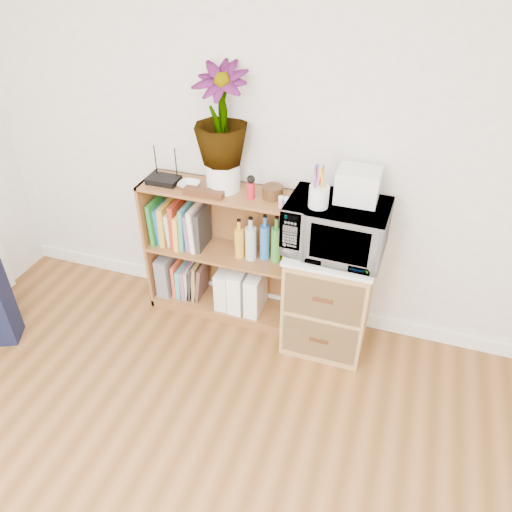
% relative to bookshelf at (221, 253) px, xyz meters
% --- Properties ---
extents(skirting_board, '(4.00, 0.02, 0.10)m').
position_rel_bookshelf_xyz_m(skirting_board, '(0.35, 0.14, -0.42)').
color(skirting_board, white).
rests_on(skirting_board, ground).
extents(bookshelf, '(1.00, 0.30, 0.95)m').
position_rel_bookshelf_xyz_m(bookshelf, '(0.00, 0.00, 0.00)').
color(bookshelf, brown).
rests_on(bookshelf, ground).
extents(wicker_unit, '(0.50, 0.45, 0.70)m').
position_rel_bookshelf_xyz_m(wicker_unit, '(0.75, -0.08, -0.12)').
color(wicker_unit, '#9E7542').
rests_on(wicker_unit, ground).
extents(microwave, '(0.57, 0.40, 0.31)m').
position_rel_bookshelf_xyz_m(microwave, '(0.75, -0.08, 0.40)').
color(microwave, silver).
rests_on(microwave, wicker_unit).
extents(pen_cup, '(0.11, 0.11, 0.12)m').
position_rel_bookshelf_xyz_m(pen_cup, '(0.65, -0.15, 0.62)').
color(pen_cup, white).
rests_on(pen_cup, microwave).
extents(small_appliance, '(0.23, 0.19, 0.18)m').
position_rel_bookshelf_xyz_m(small_appliance, '(0.83, -0.01, 0.65)').
color(small_appliance, silver).
rests_on(small_appliance, microwave).
extents(router, '(0.19, 0.13, 0.04)m').
position_rel_bookshelf_xyz_m(router, '(-0.36, -0.02, 0.49)').
color(router, black).
rests_on(router, bookshelf).
extents(white_bowl, '(0.13, 0.13, 0.03)m').
position_rel_bookshelf_xyz_m(white_bowl, '(-0.18, -0.03, 0.49)').
color(white_bowl, white).
rests_on(white_bowl, bookshelf).
extents(plant_pot, '(0.20, 0.20, 0.17)m').
position_rel_bookshelf_xyz_m(plant_pot, '(0.03, 0.02, 0.56)').
color(plant_pot, white).
rests_on(plant_pot, bookshelf).
extents(potted_plant, '(0.32, 0.32, 0.57)m').
position_rel_bookshelf_xyz_m(potted_plant, '(0.03, 0.02, 0.93)').
color(potted_plant, '#307831').
rests_on(potted_plant, plant_pot).
extents(trinket_box, '(0.25, 0.06, 0.04)m').
position_rel_bookshelf_xyz_m(trinket_box, '(-0.05, -0.10, 0.49)').
color(trinket_box, '#381D0F').
rests_on(trinket_box, bookshelf).
extents(kokeshi_doll, '(0.04, 0.04, 0.10)m').
position_rel_bookshelf_xyz_m(kokeshi_doll, '(0.23, -0.04, 0.53)').
color(kokeshi_doll, '#B61625').
rests_on(kokeshi_doll, bookshelf).
extents(wooden_bowl, '(0.12, 0.12, 0.07)m').
position_rel_bookshelf_xyz_m(wooden_bowl, '(0.34, 0.01, 0.51)').
color(wooden_bowl, '#3B2310').
rests_on(wooden_bowl, bookshelf).
extents(paint_jars, '(0.11, 0.04, 0.06)m').
position_rel_bookshelf_xyz_m(paint_jars, '(0.46, -0.09, 0.50)').
color(paint_jars, pink).
rests_on(paint_jars, bookshelf).
extents(file_box, '(0.09, 0.24, 0.30)m').
position_rel_bookshelf_xyz_m(file_box, '(-0.42, 0.00, -0.25)').
color(file_box, slate).
rests_on(file_box, bookshelf).
extents(magazine_holder_left, '(0.09, 0.23, 0.29)m').
position_rel_bookshelf_xyz_m(magazine_holder_left, '(0.03, -0.01, -0.26)').
color(magazine_holder_left, white).
rests_on(magazine_holder_left, bookshelf).
extents(magazine_holder_mid, '(0.10, 0.24, 0.31)m').
position_rel_bookshelf_xyz_m(magazine_holder_mid, '(0.13, -0.01, -0.25)').
color(magazine_holder_mid, white).
rests_on(magazine_holder_mid, bookshelf).
extents(magazine_holder_right, '(0.10, 0.24, 0.30)m').
position_rel_bookshelf_xyz_m(magazine_holder_right, '(0.24, -0.01, -0.25)').
color(magazine_holder_right, white).
rests_on(magazine_holder_right, bookshelf).
extents(cookbooks, '(0.35, 0.20, 0.31)m').
position_rel_bookshelf_xyz_m(cookbooks, '(-0.28, 0.00, 0.16)').
color(cookbooks, '#1F7426').
rests_on(cookbooks, bookshelf).
extents(liquor_bottles, '(0.45, 0.07, 0.31)m').
position_rel_bookshelf_xyz_m(liquor_bottles, '(0.33, 0.00, 0.17)').
color(liquor_bottles, gold).
rests_on(liquor_bottles, bookshelf).
extents(lower_books, '(0.23, 0.19, 0.29)m').
position_rel_bookshelf_xyz_m(lower_books, '(-0.24, 0.00, -0.28)').
color(lower_books, '#E24F27').
rests_on(lower_books, bookshelf).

